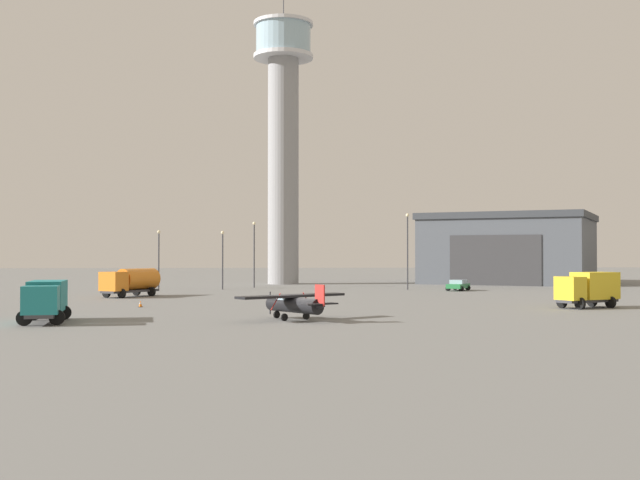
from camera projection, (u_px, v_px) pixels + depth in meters
ground_plane at (293, 320)px, 54.05m from camera, size 400.00×400.00×0.00m
control_tower at (283, 126)px, 119.20m from camera, size 9.14×9.14×44.23m
hangar at (509, 249)px, 122.77m from camera, size 32.43×31.40×10.83m
airplane_black at (295, 303)px, 54.10m from camera, size 7.84×6.64×2.56m
truck_fuel_tanker_orange at (131, 281)px, 83.46m from camera, size 5.82×7.10×3.03m
truck_box_yellow at (588, 288)px, 66.30m from camera, size 6.06×4.47×3.05m
truck_box_teal at (46, 299)px, 52.35m from camera, size 3.63×6.72×2.77m
car_green at (458, 285)px, 97.25m from camera, size 3.78×4.59×1.37m
car_silver at (583, 288)px, 88.29m from camera, size 4.81×3.07×1.37m
light_post_west at (159, 253)px, 101.49m from camera, size 0.44×0.44×7.71m
light_post_east at (254, 249)px, 106.34m from camera, size 0.44×0.44×9.01m
light_post_north at (223, 254)px, 100.51m from camera, size 0.44×0.44×7.58m
light_post_centre at (408, 245)px, 100.02m from camera, size 0.44×0.44×9.83m
traffic_cone_near_left at (140, 304)px, 67.34m from camera, size 0.36×0.36×0.57m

